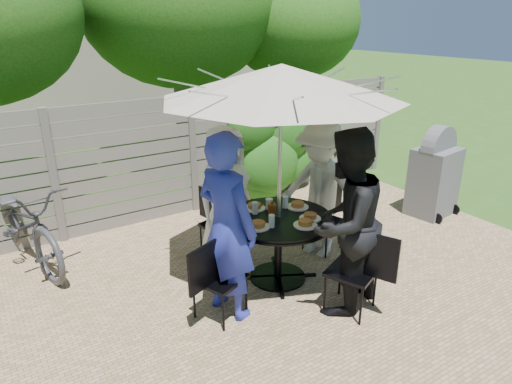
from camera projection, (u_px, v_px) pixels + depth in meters
backyard_envelope at (74, 29)px, 12.15m from camera, size 60.00×60.00×5.00m
patio_table at (278, 236)px, 5.20m from camera, size 1.52×1.52×0.80m
umbrella at (281, 82)px, 4.58m from camera, size 3.16×3.16×2.46m
chair_back at (219, 236)px, 5.89m from camera, size 0.47×0.63×0.84m
person_back at (225, 194)px, 5.59m from camera, size 0.97×0.77×1.73m
chair_left at (219, 294)px, 4.61m from camera, size 0.70×0.57×0.91m
person_left at (227, 227)px, 4.46m from camera, size 0.65×0.81×1.94m
chair_front at (352, 287)px, 4.71m from camera, size 0.60×0.72×0.95m
person_front at (345, 223)px, 4.54m from camera, size 1.12×0.98×1.94m
chair_right at (323, 232)px, 5.99m from camera, size 0.66×0.51×0.86m
person_right at (320, 190)px, 5.67m from camera, size 0.95×1.28×1.76m
plate_back at (254, 207)px, 5.32m from camera, size 0.26×0.26×0.06m
plate_left at (258, 225)px, 4.84m from camera, size 0.26×0.26×0.06m
plate_front at (305, 224)px, 4.88m from camera, size 0.26×0.26×0.06m
plate_right at (298, 205)px, 5.36m from camera, size 0.26×0.26×0.06m
plate_extra at (310, 217)px, 5.05m from camera, size 0.24×0.24×0.06m
glass_back at (255, 208)px, 5.17m from camera, size 0.07×0.07×0.14m
glass_left at (272, 221)px, 4.84m from camera, size 0.07×0.07×0.14m
glass_right at (285, 202)px, 5.33m from camera, size 0.07×0.07×0.14m
syrup_jug at (272, 211)px, 5.07m from camera, size 0.09×0.09×0.16m
coffee_cup at (269, 204)px, 5.29m from camera, size 0.08×0.08×0.12m
bicycle at (24, 224)px, 5.56m from camera, size 1.18×2.16×1.08m
bbq_grill at (434, 175)px, 6.94m from camera, size 0.76×0.63×1.41m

